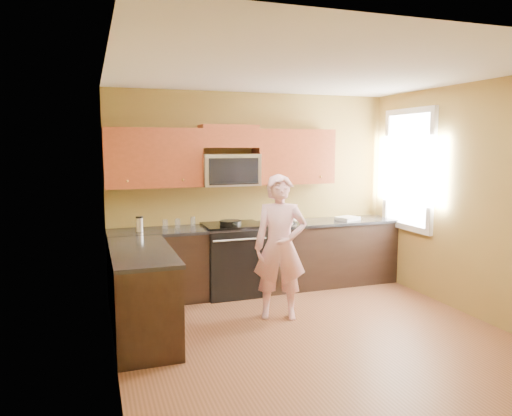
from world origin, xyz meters
name	(u,v)px	position (x,y,z in m)	size (l,w,h in m)	color
floor	(314,336)	(0.00, 0.00, 0.00)	(4.00, 4.00, 0.00)	brown
ceiling	(319,71)	(0.00, 0.00, 2.70)	(4.00, 4.00, 0.00)	white
wall_back	(253,191)	(0.00, 2.00, 1.35)	(4.00, 4.00, 0.00)	olive
wall_front	(458,247)	(0.00, -2.00, 1.35)	(4.00, 4.00, 0.00)	olive
wall_left	(111,218)	(-2.00, 0.00, 1.35)	(4.00, 4.00, 0.00)	olive
wall_right	(474,201)	(2.00, 0.00, 1.35)	(4.00, 4.00, 0.00)	olive
cabinet_back_run	(260,259)	(0.00, 1.70, 0.44)	(4.00, 0.60, 0.88)	black
cabinet_left_run	(142,295)	(-1.70, 0.60, 0.44)	(0.60, 1.60, 0.88)	black
countertop_back	(261,226)	(0.00, 1.69, 0.90)	(4.00, 0.62, 0.04)	black
countertop_left	(141,251)	(-1.69, 0.60, 0.90)	(0.62, 1.60, 0.04)	black
stove	(233,259)	(-0.40, 1.68, 0.47)	(0.76, 0.65, 0.95)	black
microwave	(230,185)	(-0.40, 1.80, 1.45)	(0.76, 0.40, 0.42)	silver
upper_cab_left	(154,187)	(-1.39, 1.83, 1.45)	(1.22, 0.33, 0.75)	brown
upper_cab_right	(293,183)	(0.54, 1.83, 1.45)	(1.12, 0.33, 0.75)	brown
upper_cab_over_mw	(229,136)	(-0.40, 1.83, 2.10)	(0.76, 0.33, 0.30)	brown
window	(409,170)	(1.98, 1.20, 1.65)	(0.06, 1.06, 1.66)	white
woman	(280,247)	(-0.14, 0.64, 0.83)	(0.61, 0.40, 1.66)	pink
frying_pan	(231,225)	(-0.45, 1.59, 0.95)	(0.28, 0.49, 0.06)	black
butter_tub	(276,225)	(0.17, 1.56, 0.92)	(0.13, 0.13, 0.09)	yellow
toast_slice	(271,224)	(0.14, 1.66, 0.93)	(0.11, 0.11, 0.01)	#B27F47
napkin_a	(289,224)	(0.32, 1.45, 0.95)	(0.11, 0.12, 0.06)	silver
napkin_b	(293,220)	(0.48, 1.71, 0.95)	(0.12, 0.13, 0.07)	silver
dish_towel	(347,218)	(1.29, 1.63, 0.95)	(0.30, 0.24, 0.05)	white
travel_mug	(140,231)	(-1.60, 1.67, 0.92)	(0.09, 0.09, 0.19)	silver
glass_a	(165,224)	(-1.28, 1.75, 0.98)	(0.07, 0.07, 0.12)	silver
glass_b	(178,223)	(-1.11, 1.78, 0.98)	(0.07, 0.07, 0.12)	silver
glass_c	(193,221)	(-0.89, 1.89, 0.98)	(0.07, 0.07, 0.12)	silver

